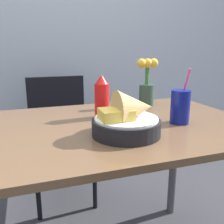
{
  "coord_description": "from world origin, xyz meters",
  "views": [
    {
      "loc": [
        -0.28,
        -0.91,
        1.05
      ],
      "look_at": [
        0.02,
        -0.04,
        0.81
      ],
      "focal_mm": 40.0,
      "sensor_mm": 36.0,
      "label": 1
    }
  ],
  "objects_px": {
    "chair_far_window": "(59,127)",
    "ketchup_bottle": "(102,97)",
    "flower_vase": "(147,84)",
    "food_basket": "(129,119)",
    "drink_cup": "(180,108)"
  },
  "relations": [
    {
      "from": "ketchup_bottle",
      "to": "flower_vase",
      "type": "xyz_separation_m",
      "value": [
        0.29,
        0.15,
        0.02
      ]
    },
    {
      "from": "food_basket",
      "to": "drink_cup",
      "type": "height_order",
      "value": "drink_cup"
    },
    {
      "from": "ketchup_bottle",
      "to": "chair_far_window",
      "type": "bearing_deg",
      "value": 99.15
    },
    {
      "from": "ketchup_bottle",
      "to": "drink_cup",
      "type": "distance_m",
      "value": 0.33
    },
    {
      "from": "flower_vase",
      "to": "drink_cup",
      "type": "bearing_deg",
      "value": -93.01
    },
    {
      "from": "chair_far_window",
      "to": "ketchup_bottle",
      "type": "xyz_separation_m",
      "value": [
        0.11,
        -0.69,
        0.33
      ]
    },
    {
      "from": "drink_cup",
      "to": "flower_vase",
      "type": "bearing_deg",
      "value": 86.99
    },
    {
      "from": "food_basket",
      "to": "drink_cup",
      "type": "relative_size",
      "value": 1.08
    },
    {
      "from": "drink_cup",
      "to": "ketchup_bottle",
      "type": "bearing_deg",
      "value": 146.56
    },
    {
      "from": "drink_cup",
      "to": "flower_vase",
      "type": "height_order",
      "value": "flower_vase"
    },
    {
      "from": "chair_far_window",
      "to": "ketchup_bottle",
      "type": "distance_m",
      "value": 0.77
    },
    {
      "from": "ketchup_bottle",
      "to": "flower_vase",
      "type": "height_order",
      "value": "flower_vase"
    },
    {
      "from": "flower_vase",
      "to": "chair_far_window",
      "type": "bearing_deg",
      "value": 126.95
    },
    {
      "from": "chair_far_window",
      "to": "drink_cup",
      "type": "height_order",
      "value": "drink_cup"
    },
    {
      "from": "chair_far_window",
      "to": "ketchup_bottle",
      "type": "height_order",
      "value": "ketchup_bottle"
    }
  ]
}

